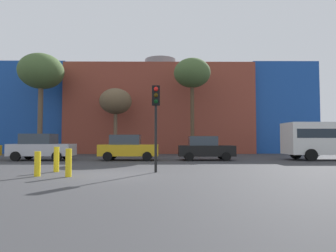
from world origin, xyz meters
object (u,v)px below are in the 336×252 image
at_px(traffic_light_island, 156,108).
at_px(parked_car_3, 205,148).
at_px(bare_tree_0, 192,74).
at_px(bollard_yellow_0, 37,164).
at_px(bollard_yellow_1, 69,163).
at_px(white_bus, 333,138).
at_px(bollard_yellow_2, 56,159).
at_px(parked_car_2, 128,148).
at_px(parked_car_1, 41,147).
at_px(bare_tree_2, 41,72).
at_px(bare_tree_1, 116,102).

bearing_deg(traffic_light_island, parked_car_3, 153.64).
height_order(bare_tree_0, bollard_yellow_0, bare_tree_0).
xyz_separation_m(bare_tree_0, bollard_yellow_1, (-6.34, -15.65, -7.17)).
bearing_deg(white_bus, bollard_yellow_0, -151.59).
xyz_separation_m(parked_car_3, bollard_yellow_2, (-7.86, -7.57, -0.29)).
bearing_deg(bare_tree_0, parked_car_3, -86.77).
height_order(parked_car_2, traffic_light_island, traffic_light_island).
bearing_deg(bollard_yellow_1, parked_car_1, 118.66).
relative_size(parked_car_3, bare_tree_0, 0.43).
xyz_separation_m(bare_tree_2, bollard_yellow_1, (8.26, -16.25, -7.45)).
xyz_separation_m(bare_tree_1, bollard_yellow_1, (1.04, -16.36, -4.59)).
bearing_deg(traffic_light_island, bollard_yellow_0, -77.09).
distance_m(white_bus, bollard_yellow_2, 18.92).
height_order(parked_car_1, bollard_yellow_1, parked_car_1).
xyz_separation_m(parked_car_1, bollard_yellow_1, (5.13, -9.38, -0.39)).
distance_m(bare_tree_2, bollard_yellow_0, 19.06).
height_order(bare_tree_2, bollard_yellow_1, bare_tree_2).
height_order(traffic_light_island, bollard_yellow_2, traffic_light_island).
distance_m(parked_car_1, bare_tree_1, 9.11).
distance_m(parked_car_2, parked_car_3, 5.57).
bearing_deg(bollard_yellow_2, parked_car_3, 43.94).
bearing_deg(bollard_yellow_0, bollard_yellow_2, 85.27).
relative_size(parked_car_2, bollard_yellow_1, 3.80).
bearing_deg(white_bus, parked_car_2, -179.30).
bearing_deg(bare_tree_1, bollard_yellow_0, -90.93).
distance_m(parked_car_2, traffic_light_island, 8.38).
relative_size(white_bus, traffic_light_island, 1.73).
relative_size(traffic_light_island, bare_tree_0, 0.43).
height_order(parked_car_3, traffic_light_island, traffic_light_island).
bearing_deg(bare_tree_2, bollard_yellow_1, -63.06).
relative_size(bollard_yellow_1, bollard_yellow_2, 0.97).
distance_m(bare_tree_2, bollard_yellow_2, 17.73).
distance_m(white_bus, bare_tree_1, 18.73).
xyz_separation_m(parked_car_1, parked_car_3, (11.82, -0.00, -0.09)).
distance_m(parked_car_3, bollard_yellow_2, 10.91).
relative_size(white_bus, bollard_yellow_0, 6.82).
relative_size(parked_car_3, bare_tree_2, 0.41).
height_order(parked_car_2, bare_tree_2, bare_tree_2).
distance_m(parked_car_1, bare_tree_2, 10.34).
relative_size(parked_car_1, bollard_yellow_0, 4.40).
distance_m(bollard_yellow_1, bollard_yellow_2, 2.15).
bearing_deg(parked_car_3, parked_car_1, 180.00).
xyz_separation_m(parked_car_3, bollard_yellow_1, (-6.69, -9.38, -0.30)).
bearing_deg(white_bus, bollard_yellow_1, -149.23).
height_order(parked_car_1, bare_tree_2, bare_tree_2).
xyz_separation_m(parked_car_2, bollard_yellow_2, (-2.29, -7.57, -0.34)).
distance_m(parked_car_1, bollard_yellow_1, 10.70).
xyz_separation_m(white_bus, traffic_light_island, (-12.66, -8.01, 1.27)).
distance_m(parked_car_1, white_bus, 21.20).
bearing_deg(traffic_light_island, bare_tree_1, -166.85).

